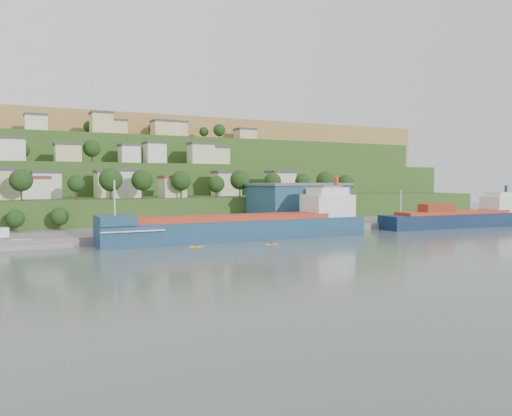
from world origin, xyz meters
TOP-DOWN VIEW (x-y plane):
  - ground at (0.00, 0.00)m, footprint 500.00×500.00m
  - quay at (20.00, 28.00)m, footprint 220.00×26.00m
  - hillside at (-0.02, 168.67)m, footprint 360.00×211.26m
  - cargo_ship_near at (8.84, 10.49)m, footprint 73.54×12.99m
  - cargo_ship_far at (89.18, 9.25)m, footprint 58.75×13.46m
  - warehouse at (37.60, 31.00)m, footprint 32.15×20.95m
  - dinghy at (-45.92, 17.07)m, footprint 4.54×2.45m
  - kayak_orange at (-9.16, 0.95)m, footprint 3.36×1.59m
  - kayak_yellow at (8.85, -3.08)m, footprint 3.08×1.77m

SIDE VIEW (x-z plane):
  - ground at x=0.00m, z-range 0.00..0.00m
  - quay at x=20.00m, z-range -2.00..2.00m
  - hillside at x=-0.02m, z-range -47.92..48.08m
  - kayak_yellow at x=8.85m, z-range -0.16..0.62m
  - kayak_orange at x=-9.16m, z-range -0.17..0.66m
  - dinghy at x=-45.92m, z-range 1.20..2.06m
  - cargo_ship_far at x=89.18m, z-range -5.41..10.41m
  - cargo_ship_near at x=8.84m, z-range -6.42..12.44m
  - warehouse at x=37.60m, z-range 2.03..14.83m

